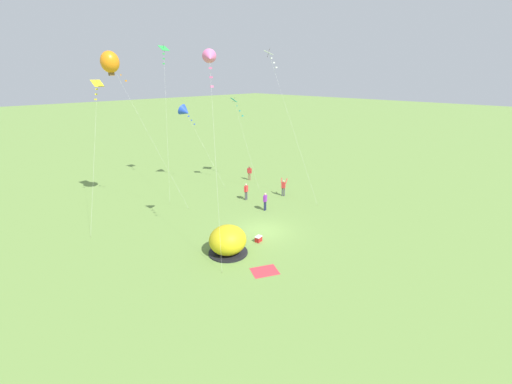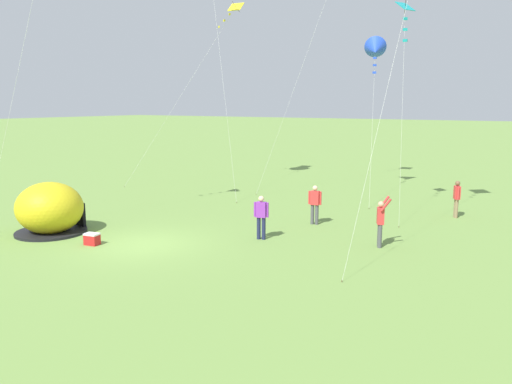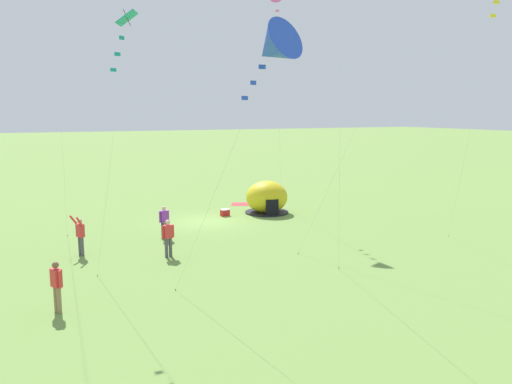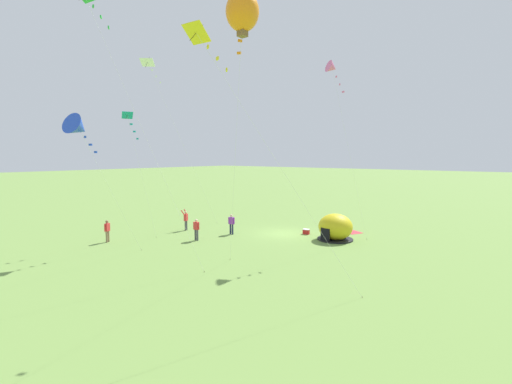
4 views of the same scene
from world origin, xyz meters
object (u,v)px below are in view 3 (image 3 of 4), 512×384
Objects in this scene: person_watching_sky at (80,234)px; popup_tent at (267,198)px; person_near_tent at (164,220)px; kite_teal at (124,33)px; cooler_box at (225,212)px; kite_blue at (273,47)px; person_with_toddler at (57,284)px; person_center_field at (168,236)px.

popup_tent is at bearing -157.01° from person_watching_sky.
person_watching_sky is 4.49m from person_near_tent.
kite_teal reaches higher than person_near_tent.
kite_blue is at bearing 72.78° from cooler_box.
cooler_box is 10.74m from person_watching_sky.
person_with_toddler reaches higher than cooler_box.
person_watching_sky is 13.73m from kite_blue.
person_near_tent is 0.17× the size of kite_teal.
person_with_toddler is at bearing 40.88° from popup_tent.
person_watching_sky is 6.73m from person_with_toddler.
person_watching_sky is at bearing -68.96° from kite_blue.
kite_teal is (8.08, 11.32, 8.86)m from cooler_box.
kite_teal reaches higher than popup_tent.
cooler_box is 6.44m from person_near_tent.
person_with_toddler and person_center_field have the same top height.
cooler_box is at bearing -141.14° from person_near_tent.
person_watching_sky is at bearing 18.13° from person_near_tent.
person_with_toddler is 0.17× the size of kite_teal.
kite_teal is (2.38, 3.99, 8.12)m from person_center_field.
popup_tent is 4.78× the size of cooler_box.
person_watching_sky is (12.06, 5.12, 0.00)m from popup_tent.
person_with_toddler is 1.00× the size of person_center_field.
kite_blue is at bearing 121.20° from kite_teal.
person_watching_sky is 0.21× the size of kite_blue.
kite_teal is (-1.17, 5.91, 8.08)m from person_watching_sky.
person_center_field is 0.19× the size of kite_blue.
popup_tent is at bearing 174.04° from cooler_box.
person_center_field is (0.71, 3.32, 0.00)m from person_near_tent.
person_near_tent is at bearing -125.63° from person_with_toddler.
person_center_field is (-5.00, -4.65, 0.00)m from person_with_toddler.
popup_tent reaches higher than cooler_box.
person_watching_sky reaches higher than person_near_tent.
kite_blue is (-0.64, 8.98, 7.26)m from person_center_field.
person_watching_sky reaches higher than person_with_toddler.
person_near_tent is at bearing -102.15° from person_center_field.
person_with_toddler is 10.16m from kite_blue.
kite_blue is at bearing 63.85° from popup_tent.
person_center_field is 11.56m from kite_blue.
kite_blue reaches higher than person_with_toddler.
person_near_tent is (-4.27, -1.40, -0.03)m from person_watching_sky.
person_center_field is (5.69, 7.33, 0.74)m from cooler_box.
popup_tent is 0.29× the size of kite_teal.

